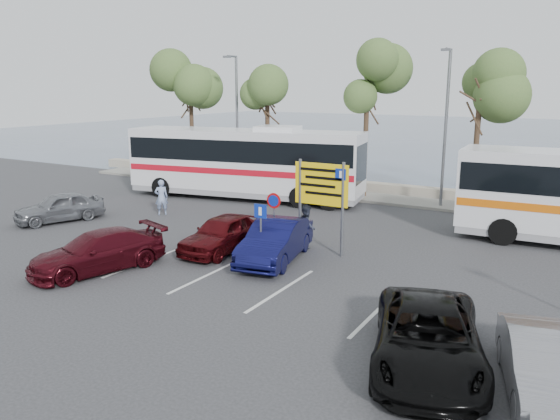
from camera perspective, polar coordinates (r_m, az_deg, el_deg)
The scene contains 23 objects.
ground at distance 19.12m, azimuth -2.76°, elevation -6.50°, with size 120.00×120.00×0.00m, color #2E2E30.
kerb_strip at distance 31.37m, azimuth 11.27°, elevation 1.08°, with size 44.00×2.40×0.15m, color gray.
seawall at distance 33.19m, azimuth 12.43°, elevation 2.06°, with size 48.00×0.80×0.60m, color #A59A84.
sea at distance 76.02m, azimuth 22.83°, elevation 7.05°, with size 140.00×140.00×0.00m, color #425569.
tree_far_left at distance 37.64m, azimuth -9.35°, elevation 12.66°, with size 3.20×3.20×7.60m.
tree_left at distance 34.16m, azimuth -1.34°, elevation 12.28°, with size 3.20×3.20×7.20m.
tree_mid at distance 31.26m, azimuth 9.14°, elevation 13.27°, with size 3.20×3.20×8.00m.
tree_right at distance 29.61m, azimuth 20.22°, elevation 11.75°, with size 3.20×3.20×7.40m.
street_lamp_left at distance 34.89m, azimuth -4.59°, elevation 9.94°, with size 0.45×1.15×8.01m.
street_lamp_right at distance 29.50m, azimuth 16.92°, elevation 8.92°, with size 0.45×1.15×8.01m.
direction_sign at distance 20.71m, azimuth 4.33°, elevation 1.95°, with size 2.20×0.12×3.60m.
sign_no_stop at distance 20.93m, azimuth -0.64°, elevation -0.28°, with size 0.60×0.08×2.35m.
sign_parking at distance 19.44m, azimuth -2.03°, elevation -1.64°, with size 0.50×0.07×2.25m.
lane_markings at distance 18.98m, azimuth -7.32°, elevation -6.73°, with size 12.02×4.20×0.01m, color silver, non-canonical shape.
coach_bus_left at distance 31.19m, azimuth -3.71°, elevation 4.72°, with size 13.75×5.15×4.20m.
car_silver_a at distance 28.03m, azimuth -22.07°, elevation 0.28°, with size 1.64×4.07×1.39m, color gray.
car_blue at distance 20.11m, azimuth -0.48°, elevation -3.23°, with size 1.61×4.61×1.52m, color #0E0F41.
car_maroon at distance 20.10m, azimuth -18.53°, elevation -4.13°, with size 1.93×4.75×1.38m, color #450B13.
car_red at distance 21.40m, azimuth -6.02°, elevation -2.43°, with size 1.69×4.20×1.43m, color #490A0E.
suv_black at distance 13.21m, azimuth 15.19°, elevation -12.73°, with size 2.39×5.19×1.44m, color black.
car_silver_b at distance 12.92m, azimuth 25.81°, elevation -14.46°, with size 1.42×4.07×1.34m, color gray.
pedestrian_near at distance 27.92m, azimuth -12.29°, elevation 1.31°, with size 0.65×0.43×1.79m, color #8598C1.
pedestrian_far at distance 21.77m, azimuth 2.79°, elevation -1.71°, with size 0.84×0.66×1.73m, color #2F3547.
Camera 1 is at (9.86, -15.12, 6.31)m, focal length 35.00 mm.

